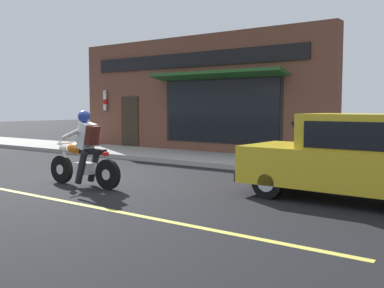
% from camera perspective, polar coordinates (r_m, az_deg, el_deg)
% --- Properties ---
extents(ground_plane, '(80.00, 80.00, 0.00)m').
position_cam_1_polar(ground_plane, '(10.75, -13.48, -4.45)').
color(ground_plane, black).
extents(sidewalk_curb, '(2.60, 22.00, 0.14)m').
position_cam_1_polar(sidewalk_curb, '(16.14, -7.52, -1.07)').
color(sidewalk_curb, '#9E9B93').
rests_on(sidewalk_curb, ground).
extents(storefront_building, '(1.25, 10.55, 4.20)m').
position_cam_1_polar(storefront_building, '(16.22, 0.21, 6.20)').
color(storefront_building, brown).
rests_on(storefront_building, ground).
extents(motorcycle_with_rider, '(0.57, 2.02, 1.62)m').
position_cam_1_polar(motorcycle_with_rider, '(9.81, -13.52, -1.33)').
color(motorcycle_with_rider, black).
rests_on(motorcycle_with_rider, ground).
extents(car_hatchback, '(1.71, 3.81, 1.57)m').
position_cam_1_polar(car_hatchback, '(8.55, 19.46, -1.75)').
color(car_hatchback, black).
rests_on(car_hatchback, ground).
extents(traffic_cone, '(0.36, 0.36, 0.60)m').
position_cam_1_polar(traffic_cone, '(18.75, -12.48, 0.77)').
color(traffic_cone, black).
rests_on(traffic_cone, sidewalk_curb).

